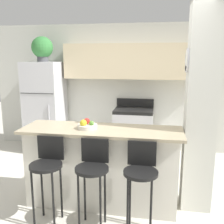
% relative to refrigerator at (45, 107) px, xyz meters
% --- Properties ---
extents(ground_plane, '(14.00, 14.00, 0.00)m').
position_rel_refrigerator_xyz_m(ground_plane, '(1.56, -1.84, -0.90)').
color(ground_plane, beige).
extents(wall_back, '(5.60, 0.38, 2.55)m').
position_rel_refrigerator_xyz_m(wall_back, '(1.66, 0.33, 0.60)').
color(wall_back, silver).
rests_on(wall_back, ground_plane).
extents(pillar_right, '(0.38, 0.32, 2.55)m').
position_rel_refrigerator_xyz_m(pillar_right, '(2.76, -1.68, 0.38)').
color(pillar_right, silver).
rests_on(pillar_right, ground_plane).
extents(counter_bar, '(2.01, 0.62, 1.03)m').
position_rel_refrigerator_xyz_m(counter_bar, '(1.56, -1.84, -0.39)').
color(counter_bar, silver).
rests_on(counter_bar, ground_plane).
extents(refrigerator, '(0.70, 0.72, 1.81)m').
position_rel_refrigerator_xyz_m(refrigerator, '(0.00, 0.00, 0.00)').
color(refrigerator, silver).
rests_on(refrigerator, ground_plane).
extents(stove_range, '(0.75, 0.60, 1.07)m').
position_rel_refrigerator_xyz_m(stove_range, '(1.80, 0.07, -0.44)').
color(stove_range, silver).
rests_on(stove_range, ground_plane).
extents(bar_stool_left, '(0.37, 0.37, 1.01)m').
position_rel_refrigerator_xyz_m(bar_stool_left, '(1.03, -2.30, -0.22)').
color(bar_stool_left, black).
rests_on(bar_stool_left, ground_plane).
extents(bar_stool_mid, '(0.37, 0.37, 1.01)m').
position_rel_refrigerator_xyz_m(bar_stool_mid, '(1.56, -2.30, -0.22)').
color(bar_stool_mid, black).
rests_on(bar_stool_mid, ground_plane).
extents(bar_stool_right, '(0.37, 0.37, 1.01)m').
position_rel_refrigerator_xyz_m(bar_stool_right, '(2.09, -2.30, -0.22)').
color(bar_stool_right, black).
rests_on(bar_stool_right, ground_plane).
extents(potted_plant_on_fridge, '(0.42, 0.42, 0.48)m').
position_rel_refrigerator_xyz_m(potted_plant_on_fridge, '(-0.00, 0.00, 1.16)').
color(potted_plant_on_fridge, '#4C4C51').
rests_on(potted_plant_on_fridge, refrigerator).
extents(fruit_bowl, '(0.25, 0.25, 0.12)m').
position_rel_refrigerator_xyz_m(fruit_bowl, '(1.38, -1.85, 0.16)').
color(fruit_bowl, silver).
rests_on(fruit_bowl, counter_bar).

